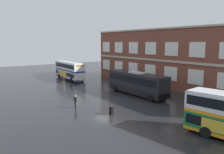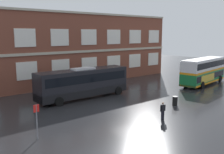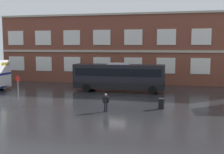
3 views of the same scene
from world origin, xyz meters
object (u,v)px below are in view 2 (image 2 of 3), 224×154
Objects in this scene: waiting_passenger at (163,110)px; station_litter_bin at (175,101)px; bus_stand_flag at (37,119)px; touring_coach at (83,83)px; double_decker_middle at (204,71)px.

station_litter_bin is (4.93, 2.27, -0.41)m from waiting_passenger.
touring_coach is at bearing 40.46° from bus_stand_flag.
waiting_passenger is 1.65× the size of station_litter_bin.
double_decker_middle reaches higher than bus_stand_flag.
touring_coach is 12.85m from bus_stand_flag.
touring_coach reaches higher than bus_stand_flag.
touring_coach is at bearing 166.75° from double_decker_middle.
touring_coach is 11.67× the size of station_litter_bin.
touring_coach is 11.10m from station_litter_bin.
waiting_passenger is 0.63× the size of bus_stand_flag.
double_decker_middle is 10.92× the size of station_litter_bin.
double_decker_middle reaches higher than station_litter_bin.
double_decker_middle is 20.06m from touring_coach.
touring_coach is 7.07× the size of waiting_passenger.
double_decker_middle reaches higher than touring_coach.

